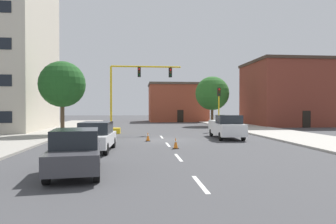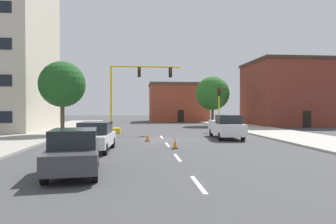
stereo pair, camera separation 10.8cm
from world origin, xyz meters
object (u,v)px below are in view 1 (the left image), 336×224
(tree_left_near, at_px, (62,84))
(traffic_cone_roadside_b, at_px, (176,143))
(sedan_white_near_left, at_px, (96,136))
(traffic_signal_gantry, at_px, (121,112))
(tree_right_far, at_px, (212,93))
(pickup_truck_white, at_px, (226,127))
(traffic_cone_roadside_a, at_px, (148,137))
(traffic_light_pole_right, at_px, (219,99))
(sedan_dark_gray_mid_left, at_px, (76,151))

(tree_left_near, bearing_deg, traffic_cone_roadside_b, -46.70)
(tree_left_near, xyz_separation_m, sedan_white_near_left, (4.46, -10.49, -3.86))
(traffic_signal_gantry, distance_m, tree_right_far, 17.01)
(pickup_truck_white, relative_size, traffic_cone_roadside_a, 7.64)
(traffic_cone_roadside_a, bearing_deg, traffic_signal_gantry, 108.78)
(traffic_signal_gantry, distance_m, traffic_cone_roadside_a, 7.92)
(pickup_truck_white, bearing_deg, traffic_light_pole_right, 79.29)
(tree_right_far, height_order, traffic_cone_roadside_a, tree_right_far)
(sedan_white_near_left, bearing_deg, traffic_cone_roadside_a, 57.43)
(tree_right_far, height_order, traffic_cone_roadside_b, tree_right_far)
(tree_left_near, height_order, sedan_dark_gray_mid_left, tree_left_near)
(tree_right_far, relative_size, tree_left_near, 1.02)
(traffic_signal_gantry, distance_m, sedan_dark_gray_mid_left, 18.62)
(traffic_light_pole_right, xyz_separation_m, pickup_truck_white, (-1.45, -7.66, -2.55))
(sedan_dark_gray_mid_left, distance_m, traffic_cone_roadside_b, 8.32)
(pickup_truck_white, xyz_separation_m, traffic_cone_roadside_a, (-6.66, -1.45, -0.62))
(traffic_cone_roadside_a, bearing_deg, traffic_cone_roadside_b, -70.43)
(traffic_signal_gantry, bearing_deg, tree_left_near, -159.97)
(sedan_white_near_left, relative_size, traffic_cone_roadside_b, 6.34)
(traffic_cone_roadside_a, bearing_deg, traffic_light_pole_right, 48.33)
(sedan_dark_gray_mid_left, bearing_deg, tree_left_near, 105.12)
(tree_left_near, relative_size, sedan_dark_gray_mid_left, 1.47)
(tree_left_near, bearing_deg, pickup_truck_white, -15.33)
(tree_right_far, bearing_deg, tree_left_near, -142.50)
(tree_right_far, bearing_deg, traffic_cone_roadside_b, -109.34)
(pickup_truck_white, xyz_separation_m, sedan_dark_gray_mid_left, (-9.88, -12.71, -0.09))
(traffic_cone_roadside_b, bearing_deg, sedan_white_near_left, -172.96)
(traffic_cone_roadside_b, bearing_deg, sedan_dark_gray_mid_left, -125.47)
(sedan_dark_gray_mid_left, bearing_deg, pickup_truck_white, 52.15)
(sedan_dark_gray_mid_left, bearing_deg, traffic_light_pole_right, 60.92)
(sedan_white_near_left, height_order, traffic_cone_roadside_b, sedan_white_near_left)
(sedan_dark_gray_mid_left, height_order, traffic_cone_roadside_a, sedan_dark_gray_mid_left)
(tree_left_near, relative_size, traffic_cone_roadside_b, 9.51)
(traffic_cone_roadside_b, bearing_deg, tree_right_far, 70.66)
(pickup_truck_white, bearing_deg, tree_right_far, 79.80)
(sedan_white_near_left, bearing_deg, traffic_cone_roadside_b, 7.04)
(tree_right_far, bearing_deg, traffic_light_pole_right, -99.79)
(sedan_dark_gray_mid_left, bearing_deg, sedan_white_near_left, 90.36)
(traffic_light_pole_right, relative_size, sedan_dark_gray_mid_left, 1.02)
(traffic_light_pole_right, bearing_deg, pickup_truck_white, -100.71)
(traffic_light_pole_right, height_order, tree_left_near, tree_left_near)
(traffic_light_pole_right, xyz_separation_m, traffic_cone_roadside_b, (-6.51, -13.61, -3.17))
(tree_right_far, distance_m, traffic_cone_roadside_a, 21.64)
(tree_right_far, xyz_separation_m, sedan_white_near_left, (-13.05, -23.92, -3.75))
(traffic_light_pole_right, bearing_deg, sedan_white_near_left, -128.66)
(sedan_white_near_left, bearing_deg, traffic_light_pole_right, 51.34)
(tree_left_near, bearing_deg, traffic_signal_gantry, 20.03)
(traffic_signal_gantry, xyz_separation_m, tree_right_far, (12.27, 11.52, 2.46))
(traffic_light_pole_right, height_order, traffic_cone_roadside_b, traffic_light_pole_right)
(pickup_truck_white, bearing_deg, traffic_cone_roadside_b, -130.39)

